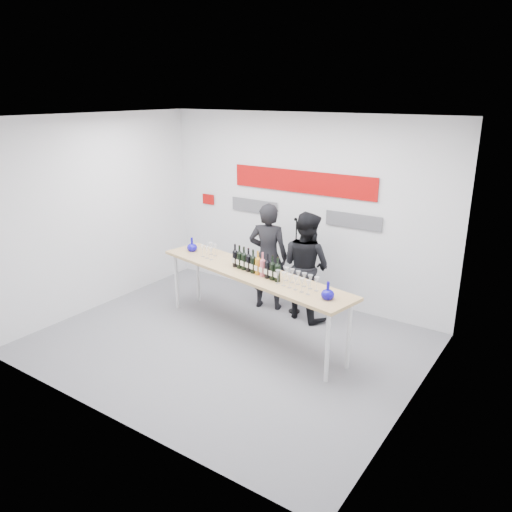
{
  "coord_description": "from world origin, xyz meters",
  "views": [
    {
      "loc": [
        3.76,
        -4.85,
        3.29
      ],
      "look_at": [
        0.13,
        0.51,
        1.15
      ],
      "focal_mm": 35.0,
      "sensor_mm": 36.0,
      "label": 1
    }
  ],
  "objects_px": {
    "tasting_table": "(252,276)",
    "presenter_right": "(306,266)",
    "mic_stand": "(295,284)",
    "presenter_left": "(268,257)"
  },
  "relations": [
    {
      "from": "presenter_right",
      "to": "mic_stand",
      "type": "height_order",
      "value": "presenter_right"
    },
    {
      "from": "presenter_left",
      "to": "presenter_right",
      "type": "relative_size",
      "value": 1.03
    },
    {
      "from": "tasting_table",
      "to": "presenter_right",
      "type": "relative_size",
      "value": 1.97
    },
    {
      "from": "tasting_table",
      "to": "mic_stand",
      "type": "relative_size",
      "value": 2.13
    },
    {
      "from": "presenter_right",
      "to": "mic_stand",
      "type": "bearing_deg",
      "value": -1.25
    },
    {
      "from": "mic_stand",
      "to": "presenter_right",
      "type": "bearing_deg",
      "value": -7.17
    },
    {
      "from": "presenter_left",
      "to": "mic_stand",
      "type": "relative_size",
      "value": 1.11
    },
    {
      "from": "tasting_table",
      "to": "presenter_right",
      "type": "xyz_separation_m",
      "value": [
        0.32,
        0.95,
        -0.06
      ]
    },
    {
      "from": "presenter_right",
      "to": "mic_stand",
      "type": "distance_m",
      "value": 0.42
    },
    {
      "from": "tasting_table",
      "to": "mic_stand",
      "type": "xyz_separation_m",
      "value": [
        0.11,
        1.0,
        -0.42
      ]
    }
  ]
}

